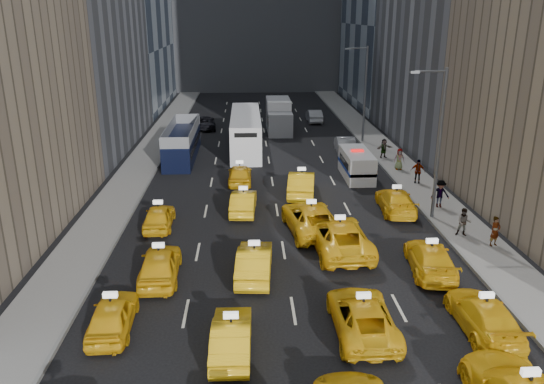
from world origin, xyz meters
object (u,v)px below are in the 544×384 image
Objects in this scene: pedestrian_0 at (495,231)px; city_bus at (246,132)px; nypd_van at (357,165)px; box_truck at (279,116)px; double_decker at (182,142)px.

city_bus is at bearing 99.61° from pedestrian_0.
nypd_van is 0.71× the size of box_truck.
pedestrian_0 is (9.60, -29.92, -0.64)m from box_truck.
nypd_van is 17.63m from box_truck.
pedestrian_0 is (4.75, -12.98, -0.02)m from nypd_van.
box_truck is at bearing 65.93° from city_bus.
pedestrian_0 is at bearing -71.27° from box_truck.
city_bus is at bearing 30.13° from double_decker.
city_bus is (5.43, 3.02, 0.17)m from double_decker.
city_bus is 1.75× the size of box_truck.
city_bus is (-8.33, 9.41, 0.61)m from nypd_van.
double_decker is 13.81m from box_truck.
box_truck is at bearing 50.90° from double_decker.
double_decker reaches higher than nypd_van.
city_bus is 7.66× the size of pedestrian_0.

